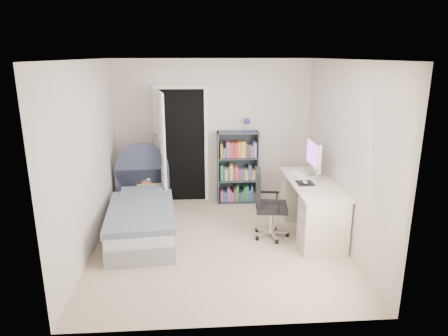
{
  "coord_description": "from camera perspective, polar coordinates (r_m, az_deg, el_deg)",
  "views": [
    {
      "loc": [
        -0.28,
        -5.11,
        2.56
      ],
      "look_at": [
        0.09,
        0.23,
        1.03
      ],
      "focal_mm": 32.0,
      "sensor_mm": 36.0,
      "label": 1
    }
  ],
  "objects": [
    {
      "name": "office_chair",
      "position": [
        5.75,
        6.02,
        -4.7
      ],
      "size": [
        0.53,
        0.54,
        0.99
      ],
      "color": "silver",
      "rests_on": "ground"
    },
    {
      "name": "floor_lamp",
      "position": [
        7.14,
        -9.76,
        -0.84
      ],
      "size": [
        0.19,
        0.19,
        1.3
      ],
      "color": "silver",
      "rests_on": "ground"
    },
    {
      "name": "bed",
      "position": [
        6.03,
        -11.65,
        -6.76
      ],
      "size": [
        1.07,
        2.0,
        1.18
      ],
      "color": "gray",
      "rests_on": "ground"
    },
    {
      "name": "desk",
      "position": [
        6.03,
        12.36,
        -5.15
      ],
      "size": [
        0.65,
        1.62,
        1.33
      ],
      "color": "beige",
      "rests_on": "ground"
    },
    {
      "name": "room_shell",
      "position": [
        5.28,
        -0.77,
        1.56
      ],
      "size": [
        3.5,
        3.7,
        2.6
      ],
      "color": "tan",
      "rests_on": "ground"
    },
    {
      "name": "nightstand",
      "position": [
        6.87,
        -10.56,
        -2.82
      ],
      "size": [
        0.4,
        0.4,
        0.59
      ],
      "color": "tan",
      "rests_on": "ground"
    },
    {
      "name": "bookcase",
      "position": [
        7.07,
        1.99,
        -0.16
      ],
      "size": [
        0.71,
        0.31,
        1.52
      ],
      "color": "#38444D",
      "rests_on": "ground"
    },
    {
      "name": "door",
      "position": [
        6.82,
        -7.87,
        2.83
      ],
      "size": [
        0.92,
        0.82,
        2.06
      ],
      "color": "black",
      "rests_on": "ground"
    }
  ]
}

